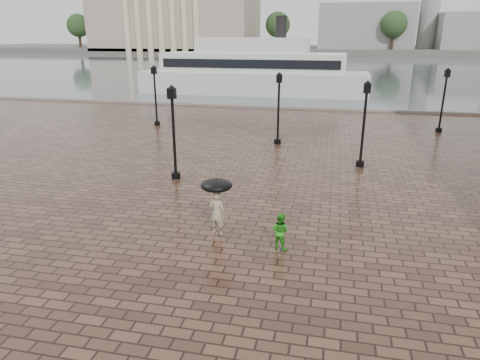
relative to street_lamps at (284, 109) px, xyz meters
The scene contains 11 objects.
ground 17.82m from the street_lamps, 84.81° to the right, with size 300.00×300.00×0.00m, color #382219.
harbour_water 74.45m from the street_lamps, 88.77° to the left, with size 240.00×240.00×0.00m, color #495459.
quay_edge 14.67m from the street_lamps, 83.66° to the left, with size 80.00×0.60×0.30m, color slate.
far_shore 142.42m from the street_lamps, 89.36° to the left, with size 300.00×60.00×2.00m, color #4C4C47.
museum 138.27m from the street_lamps, 112.80° to the left, with size 57.00×32.50×26.00m.
far_trees 120.62m from the street_lamps, 89.24° to the left, with size 188.00×8.00×13.50m.
street_lamps is the anchor object (origin of this frame).
adult_pedestrian 13.30m from the street_lamps, 93.32° to the right, with size 0.59×0.39×1.63m, color tan.
child_pedestrian 13.99m from the street_lamps, 83.60° to the right, with size 0.61×0.48×1.26m, color #26981C.
ferry_near 25.10m from the street_lamps, 104.99° to the left, with size 26.42×6.45×8.66m.
umbrella 13.22m from the street_lamps, 93.32° to the right, with size 1.10×1.10×1.12m.
Camera 1 is at (1.36, -8.92, 6.78)m, focal length 32.00 mm.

